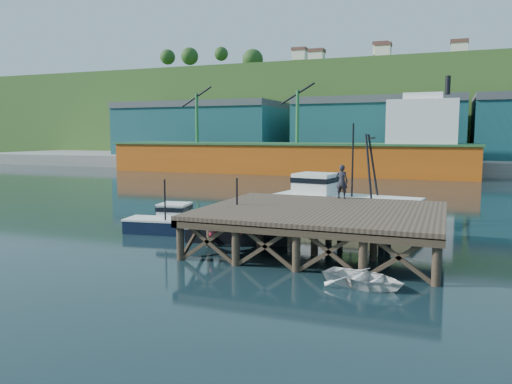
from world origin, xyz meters
The scene contains 12 objects.
ground centered at (0.00, 0.00, 0.00)m, with size 300.00×300.00×0.00m, color black.
wharf centered at (5.50, -0.19, 1.94)m, with size 12.00×10.00×2.62m.
far_quay centered at (0.00, 70.00, 1.00)m, with size 160.00×40.00×2.00m, color gray.
warehouse_left centered at (-35.00, 65.00, 6.50)m, with size 32.00×16.00×9.00m, color #1C545C.
warehouse_mid centered at (0.00, 65.00, 6.50)m, with size 28.00×16.00×9.00m, color #1C545C.
cargo_ship centered at (-8.46, 48.00, 3.31)m, with size 55.50×10.00×13.75m.
hillside centered at (0.00, 100.00, 11.00)m, with size 220.00×50.00×22.00m, color #2D511E.
boat_navy centered at (-4.11, 0.96, 0.66)m, with size 5.50×3.25×3.30m.
boat_black centered at (0.72, 0.42, 0.66)m, with size 6.06×5.04×3.58m.
trawler centered at (4.75, 8.87, 1.37)m, with size 10.38×5.11×6.66m.
dinghy centered at (8.57, -5.80, 0.34)m, with size 2.34×3.28×0.68m, color white.
dockworker centered at (5.61, 4.36, 3.13)m, with size 0.73×0.48×2.01m, color black.
Camera 1 is at (11.45, -24.98, 5.91)m, focal length 35.00 mm.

